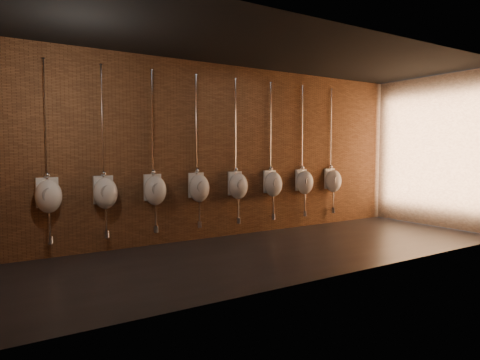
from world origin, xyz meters
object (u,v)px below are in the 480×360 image
object	(u,v)px
urinal_5	(273,184)
urinal_6	(305,182)
urinal_1	(105,192)
urinal_2	(155,190)
urinal_4	(238,185)
urinal_7	(333,180)
urinal_0	(49,195)
urinal_3	(199,187)

from	to	relation	value
urinal_5	urinal_6	world-z (taller)	same
urinal_1	urinal_2	xyz separation A→B (m)	(0.82, 0.00, 0.00)
urinal_2	urinal_6	distance (m)	3.29
urinal_4	urinal_7	xyz separation A→B (m)	(2.47, 0.00, 0.00)
urinal_2	urinal_5	world-z (taller)	same
urinal_1	urinal_7	world-z (taller)	same
urinal_0	urinal_1	xyz separation A→B (m)	(0.82, 0.00, 0.00)
urinal_1	urinal_6	distance (m)	4.12
urinal_3	urinal_4	world-z (taller)	same
urinal_0	urinal_6	bearing A→B (deg)	0.00
urinal_1	urinal_7	size ratio (longest dim) A/B	1.00
urinal_4	urinal_5	world-z (taller)	same
urinal_1	urinal_3	distance (m)	1.65
urinal_5	urinal_3	bearing A→B (deg)	180.00
urinal_3	urinal_6	bearing A→B (deg)	0.00
urinal_2	urinal_3	size ratio (longest dim) A/B	1.00
urinal_3	urinal_2	bearing A→B (deg)	180.00
urinal_2	urinal_6	bearing A→B (deg)	0.00
urinal_7	urinal_4	bearing A→B (deg)	180.00
urinal_4	urinal_5	size ratio (longest dim) A/B	1.00
urinal_0	urinal_4	distance (m)	3.29
urinal_4	urinal_6	world-z (taller)	same
urinal_4	urinal_7	world-z (taller)	same
urinal_0	urinal_3	size ratio (longest dim) A/B	1.00
urinal_2	urinal_4	bearing A→B (deg)	0.00
urinal_0	urinal_7	bearing A→B (deg)	0.00
urinal_4	urinal_5	bearing A→B (deg)	0.00
urinal_4	urinal_5	xyz separation A→B (m)	(0.82, 0.00, 0.00)
urinal_7	urinal_6	bearing A→B (deg)	180.00
urinal_5	urinal_6	distance (m)	0.82
urinal_1	urinal_5	xyz separation A→B (m)	(3.29, 0.00, 0.00)
urinal_3	urinal_4	bearing A→B (deg)	0.00
urinal_2	urinal_7	xyz separation A→B (m)	(4.12, 0.00, 0.00)
urinal_2	urinal_7	bearing A→B (deg)	0.00
urinal_5	urinal_6	bearing A→B (deg)	0.00
urinal_0	urinal_7	size ratio (longest dim) A/B	1.00
urinal_6	urinal_7	distance (m)	0.82
urinal_0	urinal_6	world-z (taller)	same
urinal_5	urinal_7	bearing A→B (deg)	0.00
urinal_6	urinal_0	bearing A→B (deg)	180.00
urinal_3	urinal_6	xyz separation A→B (m)	(2.47, 0.00, 0.00)
urinal_5	urinal_4	bearing A→B (deg)	180.00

